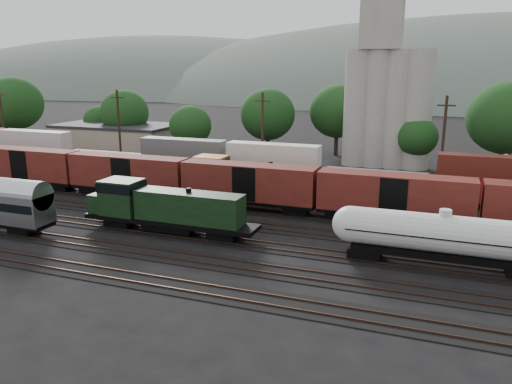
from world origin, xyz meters
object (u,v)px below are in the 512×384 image
(tank_car_a, at_px, (443,236))
(orange_locomotive, at_px, (246,177))
(grain_silo, at_px, (386,95))
(green_locomotive, at_px, (161,207))

(tank_car_a, relative_size, orange_locomotive, 0.95)
(tank_car_a, xyz_separation_m, grain_silo, (-9.22, 41.00, 8.56))
(orange_locomotive, bearing_deg, tank_car_a, -33.93)
(tank_car_a, bearing_deg, green_locomotive, 180.00)
(orange_locomotive, bearing_deg, grain_silo, 63.30)
(orange_locomotive, xyz_separation_m, grain_silo, (13.08, 26.00, 8.65))
(green_locomotive, distance_m, tank_car_a, 25.02)
(green_locomotive, bearing_deg, grain_silo, 68.93)
(green_locomotive, bearing_deg, tank_car_a, -0.00)
(orange_locomotive, relative_size, grain_silo, 0.63)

